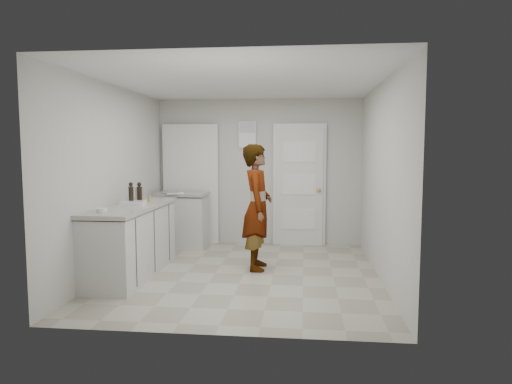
# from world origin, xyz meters

# --- Properties ---
(ground) EXTENTS (4.00, 4.00, 0.00)m
(ground) POSITION_xyz_m (0.00, 0.00, 0.00)
(ground) COLOR gray
(ground) RESTS_ON ground
(room_shell) EXTENTS (4.00, 4.00, 4.00)m
(room_shell) POSITION_xyz_m (-0.17, 1.95, 1.02)
(room_shell) COLOR #B9B7AF
(room_shell) RESTS_ON ground
(main_counter) EXTENTS (0.64, 1.96, 0.93)m
(main_counter) POSITION_xyz_m (-1.45, -0.20, 0.43)
(main_counter) COLOR silver
(main_counter) RESTS_ON ground
(side_counter) EXTENTS (0.84, 0.61, 0.93)m
(side_counter) POSITION_xyz_m (-1.25, 1.55, 0.43)
(side_counter) COLOR silver
(side_counter) RESTS_ON ground
(person) EXTENTS (0.44, 0.64, 1.72)m
(person) POSITION_xyz_m (0.15, 0.30, 0.86)
(person) COLOR silver
(person) RESTS_ON ground
(cake_mix_box) EXTENTS (0.12, 0.08, 0.18)m
(cake_mix_box) POSITION_xyz_m (-1.55, 0.36, 1.01)
(cake_mix_box) COLOR #8E6647
(cake_mix_box) RESTS_ON main_counter
(spice_jar) EXTENTS (0.05, 0.05, 0.08)m
(spice_jar) POSITION_xyz_m (-1.36, 0.26, 0.96)
(spice_jar) COLOR tan
(spice_jar) RESTS_ON main_counter
(oil_cruet_a) EXTENTS (0.07, 0.07, 0.28)m
(oil_cruet_a) POSITION_xyz_m (-1.45, 0.12, 1.06)
(oil_cruet_a) COLOR black
(oil_cruet_a) RESTS_ON main_counter
(oil_cruet_b) EXTENTS (0.07, 0.07, 0.30)m
(oil_cruet_b) POSITION_xyz_m (-1.47, -0.14, 1.07)
(oil_cruet_b) COLOR black
(oil_cruet_b) RESTS_ON main_counter
(baking_dish) EXTENTS (0.32, 0.24, 0.05)m
(baking_dish) POSITION_xyz_m (-1.43, -0.18, 0.95)
(baking_dish) COLOR silver
(baking_dish) RESTS_ON main_counter
(egg_bowl) EXTENTS (0.12, 0.12, 0.05)m
(egg_bowl) POSITION_xyz_m (-1.54, -0.87, 0.95)
(egg_bowl) COLOR silver
(egg_bowl) RESTS_ON main_counter
(papers) EXTENTS (0.35, 0.40, 0.01)m
(papers) POSITION_xyz_m (-1.32, 1.39, 0.93)
(papers) COLOR white
(papers) RESTS_ON side_counter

